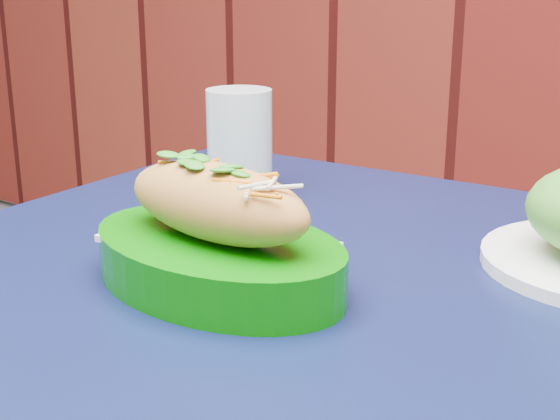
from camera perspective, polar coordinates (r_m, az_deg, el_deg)
The scene contains 3 objects.
cafe_table at distance 0.72m, azimuth 1.58°, elevation -11.85°, with size 0.82×0.82×0.75m.
banh_mi_basket at distance 0.66m, azimuth -4.62°, elevation -1.99°, with size 0.26×0.18×0.11m.
water_glass at distance 0.93m, azimuth -2.98°, elevation 4.96°, with size 0.08×0.08×0.13m, color silver.
Camera 1 is at (0.83, 0.93, 1.01)m, focal length 50.00 mm.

